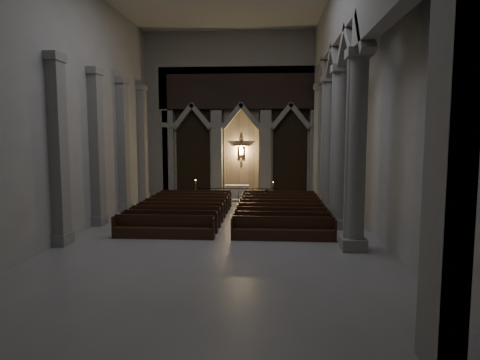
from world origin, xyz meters
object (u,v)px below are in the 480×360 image
(altar_rail, at_px, (239,193))
(pews, at_px, (231,214))
(candle_stand_left, at_px, (196,196))
(candle_stand_right, at_px, (273,197))
(worshipper, at_px, (267,198))
(altar, at_px, (237,191))

(altar_rail, relative_size, pews, 0.53)
(pews, bearing_deg, candle_stand_left, 117.22)
(altar_rail, xyz_separation_m, pews, (0.00, -5.68, -0.36))
(candle_stand_right, xyz_separation_m, pews, (-2.35, -6.21, -0.05))
(candle_stand_left, height_order, pews, candle_stand_left)
(candle_stand_right, bearing_deg, altar_rail, -167.45)
(candle_stand_right, distance_m, worshipper, 2.44)
(altar_rail, relative_size, worshipper, 4.29)
(candle_stand_left, relative_size, pews, 0.16)
(pews, height_order, worshipper, worshipper)
(altar_rail, bearing_deg, pews, -90.00)
(worshipper, bearing_deg, pews, -114.66)
(altar_rail, distance_m, candle_stand_left, 2.97)
(altar, height_order, pews, pews)
(altar_rail, relative_size, candle_stand_right, 3.78)
(altar, distance_m, candle_stand_left, 3.21)
(candle_stand_left, distance_m, candle_stand_right, 5.33)
(altar_rail, bearing_deg, worshipper, -43.78)
(altar_rail, xyz_separation_m, candle_stand_right, (2.35, 0.52, -0.31))
(altar, bearing_deg, candle_stand_right, -25.82)
(candle_stand_left, bearing_deg, candle_stand_right, 4.93)
(candle_stand_right, height_order, worshipper, candle_stand_right)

